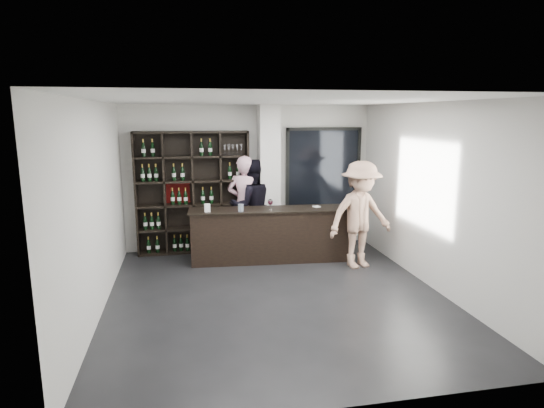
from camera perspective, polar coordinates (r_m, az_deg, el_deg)
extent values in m
cube|color=black|center=(7.04, 0.56, -11.50)|extent=(5.00, 5.50, 0.01)
cube|color=silver|center=(9.07, -0.40, 3.19)|extent=(0.40, 0.40, 2.90)
cube|color=black|center=(9.58, 6.44, 3.24)|extent=(1.60, 0.08, 2.10)
cube|color=black|center=(9.58, 6.44, 3.24)|extent=(1.48, 0.02, 1.98)
cube|color=black|center=(8.52, -0.10, -3.98)|extent=(2.95, 0.55, 0.97)
cube|color=black|center=(8.40, -0.11, -0.69)|extent=(3.03, 0.63, 0.03)
imported|color=#E4ACBC|center=(9.01, -3.44, -0.02)|extent=(0.82, 0.67, 1.93)
imported|color=black|center=(9.04, -2.55, -0.24)|extent=(0.98, 0.81, 1.85)
imported|color=tan|center=(8.20, 11.02, -1.36)|extent=(1.36, 0.95, 1.92)
cylinder|color=silver|center=(8.15, -3.94, -0.50)|extent=(0.12, 0.12, 0.14)
cube|color=white|center=(8.59, 5.61, -0.33)|extent=(0.14, 0.14, 0.02)
cube|color=white|center=(8.18, -8.14, -0.49)|extent=(0.11, 0.07, 0.15)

